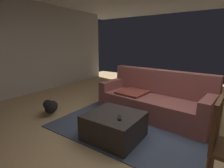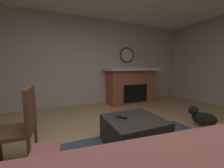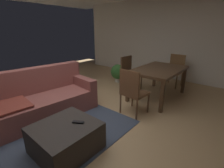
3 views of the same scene
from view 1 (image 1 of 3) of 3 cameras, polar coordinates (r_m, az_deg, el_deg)
The scene contains 7 objects.
floor at distance 3.11m, azimuth 14.19°, elevation -15.14°, with size 9.53×9.53×0.00m, color tan.
wall_left at distance 5.51m, azimuth -27.90°, elevation 10.35°, with size 0.12×6.70×2.64m, color beige.
area_rug at distance 3.29m, azimuth 6.41°, elevation -13.05°, with size 2.60×2.00×0.01m, color #3D475B.
couch at distance 3.65m, azimuth 13.70°, elevation -5.25°, with size 2.29×1.09×0.92m.
ottoman_coffee_table at distance 2.76m, azimuth 0.71°, elevation -13.81°, with size 0.81×0.76×0.41m, color #2D2826.
tv_remote at distance 2.52m, azimuth 2.54°, elevation -11.12°, with size 0.05×0.16×0.02m, color black.
small_dog at distance 3.79m, azimuth -19.71°, elevation -7.05°, with size 0.44×0.48×0.34m.
Camera 1 is at (0.89, -2.60, 1.46)m, focal length 27.49 mm.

